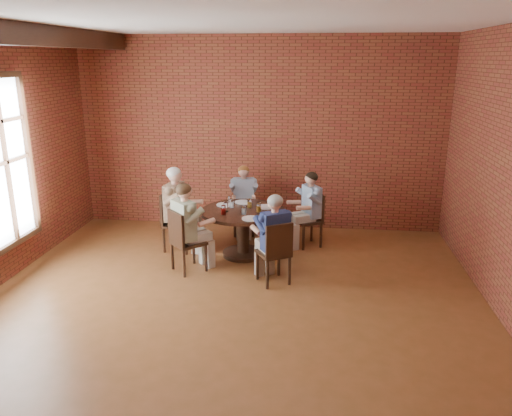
# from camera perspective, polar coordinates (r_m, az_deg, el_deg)

# --- Properties ---
(floor) EXTENTS (7.00, 7.00, 0.00)m
(floor) POSITION_cam_1_polar(r_m,az_deg,el_deg) (6.17, -3.39, -12.41)
(floor) COLOR brown
(floor) RESTS_ON ground
(ceiling) EXTENTS (7.00, 7.00, 0.00)m
(ceiling) POSITION_cam_1_polar(r_m,az_deg,el_deg) (5.40, -4.04, 20.95)
(ceiling) COLOR white
(ceiling) RESTS_ON wall_back
(wall_back) EXTENTS (7.00, 0.00, 7.00)m
(wall_back) POSITION_cam_1_polar(r_m,az_deg,el_deg) (8.94, 0.37, 8.40)
(wall_back) COLOR brown
(wall_back) RESTS_ON ground
(wall_front) EXTENTS (7.00, 0.00, 7.00)m
(wall_front) POSITION_cam_1_polar(r_m,az_deg,el_deg) (2.43, -19.30, -16.78)
(wall_front) COLOR brown
(wall_front) RESTS_ON ground
(dining_table) EXTENTS (1.31, 1.31, 0.75)m
(dining_table) POSITION_cam_1_polar(r_m,az_deg,el_deg) (7.78, -1.48, -1.78)
(dining_table) COLOR #341E11
(dining_table) RESTS_ON floor
(chair_a) EXTENTS (0.52, 0.52, 0.89)m
(chair_a) POSITION_cam_1_polar(r_m,az_deg,el_deg) (8.27, 6.42, -1.04)
(chair_a) COLOR #341E11
(chair_a) RESTS_ON floor
(diner_a) EXTENTS (0.74, 0.70, 1.25)m
(diner_a) POSITION_cam_1_polar(r_m,az_deg,el_deg) (8.20, 6.00, -0.20)
(diner_a) COLOR teal
(diner_a) RESTS_ON floor
(chair_b) EXTENTS (0.42, 0.42, 0.88)m
(chair_b) POSITION_cam_1_polar(r_m,az_deg,el_deg) (8.80, -1.39, 0.13)
(chair_b) COLOR #341E11
(chair_b) RESTS_ON floor
(diner_b) EXTENTS (0.54, 0.63, 1.23)m
(diner_b) POSITION_cam_1_polar(r_m,az_deg,el_deg) (8.70, -1.40, 0.83)
(diner_b) COLOR #8594A9
(diner_b) RESTS_ON floor
(chair_c) EXTENTS (0.49, 0.49, 0.95)m
(chair_c) POSITION_cam_1_polar(r_m,az_deg,el_deg) (8.15, -9.41, -1.23)
(chair_c) COLOR #341E11
(chair_c) RESTS_ON floor
(diner_c) EXTENTS (0.73, 0.62, 1.36)m
(diner_c) POSITION_cam_1_polar(r_m,az_deg,el_deg) (8.07, -8.88, -0.17)
(diner_c) COLOR brown
(diner_c) RESTS_ON floor
(chair_d) EXTENTS (0.59, 0.59, 0.93)m
(chair_d) POSITION_cam_1_polar(r_m,az_deg,el_deg) (7.26, -8.32, -3.52)
(chair_d) COLOR #341E11
(chair_d) RESTS_ON floor
(diner_d) EXTENTS (0.82, 0.82, 1.32)m
(diner_d) POSITION_cam_1_polar(r_m,az_deg,el_deg) (7.25, -7.79, -2.25)
(diner_d) COLOR #BCAF94
(diner_d) RESTS_ON floor
(chair_e) EXTENTS (0.54, 0.54, 0.90)m
(chair_e) POSITION_cam_1_polar(r_m,az_deg,el_deg) (6.80, 2.28, -4.91)
(chair_e) COLOR #341E11
(chair_e) RESTS_ON floor
(diner_e) EXTENTS (0.73, 0.77, 1.27)m
(diner_e) POSITION_cam_1_polar(r_m,az_deg,el_deg) (6.81, 2.01, -3.59)
(diner_e) COLOR navy
(diner_e) RESTS_ON floor
(plate_a) EXTENTS (0.26, 0.26, 0.01)m
(plate_a) POSITION_cam_1_polar(r_m,az_deg,el_deg) (7.84, 1.11, 0.14)
(plate_a) COLOR white
(plate_a) RESTS_ON dining_table
(plate_b) EXTENTS (0.26, 0.26, 0.01)m
(plate_b) POSITION_cam_1_polar(r_m,az_deg,el_deg) (8.10, -1.53, 0.68)
(plate_b) COLOR white
(plate_b) RESTS_ON dining_table
(plate_c) EXTENTS (0.26, 0.26, 0.01)m
(plate_c) POSITION_cam_1_polar(r_m,az_deg,el_deg) (7.97, -3.61, 0.37)
(plate_c) COLOR white
(plate_c) RESTS_ON dining_table
(plate_d) EXTENTS (0.26, 0.26, 0.01)m
(plate_d) POSITION_cam_1_polar(r_m,az_deg,el_deg) (7.27, -0.61, -1.21)
(plate_d) COLOR white
(plate_d) RESTS_ON dining_table
(glass_a) EXTENTS (0.07, 0.07, 0.14)m
(glass_a) POSITION_cam_1_polar(r_m,az_deg,el_deg) (7.66, 0.32, 0.22)
(glass_a) COLOR white
(glass_a) RESTS_ON dining_table
(glass_b) EXTENTS (0.07, 0.07, 0.14)m
(glass_b) POSITION_cam_1_polar(r_m,az_deg,el_deg) (7.81, -0.75, 0.53)
(glass_b) COLOR white
(glass_b) RESTS_ON dining_table
(glass_c) EXTENTS (0.07, 0.07, 0.14)m
(glass_c) POSITION_cam_1_polar(r_m,az_deg,el_deg) (7.98, -2.98, 0.88)
(glass_c) COLOR white
(glass_c) RESTS_ON dining_table
(glass_d) EXTENTS (0.07, 0.07, 0.14)m
(glass_d) POSITION_cam_1_polar(r_m,az_deg,el_deg) (7.82, -2.80, 0.54)
(glass_d) COLOR white
(glass_d) RESTS_ON dining_table
(glass_e) EXTENTS (0.07, 0.07, 0.14)m
(glass_e) POSITION_cam_1_polar(r_m,az_deg,el_deg) (7.62, -3.46, 0.09)
(glass_e) COLOR white
(glass_e) RESTS_ON dining_table
(glass_f) EXTENTS (0.07, 0.07, 0.14)m
(glass_f) POSITION_cam_1_polar(r_m,az_deg,el_deg) (7.48, -3.74, -0.22)
(glass_f) COLOR white
(glass_f) RESTS_ON dining_table
(glass_g) EXTENTS (0.07, 0.07, 0.14)m
(glass_g) POSITION_cam_1_polar(r_m,az_deg,el_deg) (7.47, -1.41, -0.22)
(glass_g) COLOR white
(glass_g) RESTS_ON dining_table
(glass_h) EXTENTS (0.07, 0.07, 0.14)m
(glass_h) POSITION_cam_1_polar(r_m,az_deg,el_deg) (7.58, 0.32, 0.04)
(glass_h) COLOR white
(glass_h) RESTS_ON dining_table
(smartphone) EXTENTS (0.12, 0.17, 0.01)m
(smartphone) POSITION_cam_1_polar(r_m,az_deg,el_deg) (7.44, 1.12, -0.83)
(smartphone) COLOR black
(smartphone) RESTS_ON dining_table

